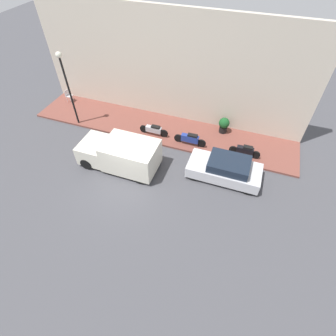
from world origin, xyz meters
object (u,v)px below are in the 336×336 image
(delivery_van, at_px, (120,154))
(streetlamp, at_px, (66,78))
(cafe_chair, at_px, (68,95))
(potted_plant, at_px, (224,125))
(motorcycle_blue, at_px, (190,139))
(motorcycle_black, at_px, (245,151))
(parked_car, at_px, (225,169))
(scooter_silver, at_px, (154,130))

(delivery_van, height_order, streetlamp, streetlamp)
(streetlamp, bearing_deg, cafe_chair, 45.33)
(potted_plant, bearing_deg, motorcycle_blue, 138.80)
(motorcycle_black, bearing_deg, parked_car, 157.71)
(parked_car, bearing_deg, cafe_chair, 73.82)
(scooter_silver, distance_m, cafe_chair, 7.73)
(motorcycle_black, bearing_deg, motorcycle_blue, 91.30)
(potted_plant, bearing_deg, motorcycle_black, -138.27)
(motorcycle_blue, relative_size, potted_plant, 1.92)
(delivery_van, bearing_deg, streetlamp, 60.47)
(potted_plant, height_order, cafe_chair, potted_plant)
(motorcycle_blue, bearing_deg, scooter_silver, 86.66)
(scooter_silver, height_order, streetlamp, streetlamp)
(parked_car, height_order, motorcycle_blue, parked_car)
(scooter_silver, height_order, potted_plant, potted_plant)
(streetlamp, relative_size, cafe_chair, 5.41)
(streetlamp, bearing_deg, delivery_van, -119.53)
(delivery_van, relative_size, motorcycle_blue, 2.22)
(scooter_silver, distance_m, potted_plant, 4.55)
(cafe_chair, bearing_deg, parked_car, -106.18)
(potted_plant, bearing_deg, streetlamp, 103.64)
(motorcycle_black, distance_m, streetlamp, 11.62)
(parked_car, distance_m, streetlamp, 10.90)
(delivery_van, xyz_separation_m, streetlamp, (2.62, 4.63, 2.48))
(parked_car, distance_m, motorcycle_black, 2.15)
(scooter_silver, xyz_separation_m, cafe_chair, (1.60, 7.56, 0.13))
(scooter_silver, relative_size, motorcycle_blue, 0.95)
(motorcycle_black, xyz_separation_m, potted_plant, (1.87, 1.66, 0.18))
(cafe_chair, bearing_deg, streetlamp, -134.67)
(parked_car, distance_m, motorcycle_blue, 3.19)
(potted_plant, bearing_deg, parked_car, -167.60)
(streetlamp, height_order, cafe_chair, streetlamp)
(motorcycle_blue, xyz_separation_m, cafe_chair, (1.74, 10.04, 0.09))
(delivery_van, bearing_deg, motorcycle_blue, -47.32)
(parked_car, xyz_separation_m, streetlamp, (1.53, 10.44, 2.75))
(cafe_chair, bearing_deg, potted_plant, -89.02)
(motorcycle_blue, distance_m, potted_plant, 2.59)
(cafe_chair, bearing_deg, delivery_van, -125.00)
(parked_car, relative_size, cafe_chair, 4.43)
(scooter_silver, relative_size, potted_plant, 1.83)
(streetlamp, xyz_separation_m, potted_plant, (2.33, -9.59, -2.67))
(delivery_van, height_order, cafe_chair, delivery_van)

